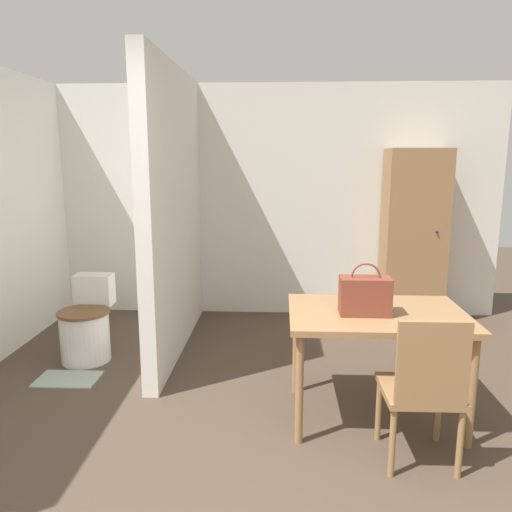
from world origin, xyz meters
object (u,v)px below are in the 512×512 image
wooden_cabinet (413,237)px  wooden_chair (424,386)px  dining_table (377,323)px  handbag (365,295)px  toilet (87,327)px

wooden_cabinet → wooden_chair: bearing=-102.7°
wooden_chair → wooden_cabinet: (0.58, 2.59, 0.43)m
dining_table → wooden_cabinet: (0.75, 2.05, 0.25)m
handbag → dining_table: bearing=31.6°
toilet → handbag: bearing=-23.2°
dining_table → wooden_cabinet: wooden_cabinet is taller
dining_table → wooden_chair: size_ratio=1.27×
wooden_chair → handbag: handbag is taller
wooden_chair → handbag: (-0.26, 0.48, 0.38)m
handbag → wooden_cabinet: wooden_cabinet is taller
dining_table → wooden_chair: (0.17, -0.54, -0.18)m
dining_table → handbag: bearing=-148.4°
toilet → handbag: (2.22, -0.95, 0.58)m
dining_table → toilet: 2.51m
wooden_chair → toilet: size_ratio=1.29×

